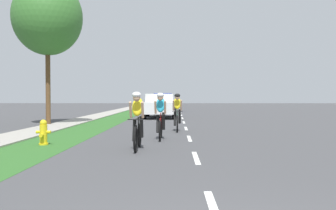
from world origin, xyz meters
TOP-DOWN VIEW (x-y plane):
  - ground_plane at (0.00, 20.00)m, footprint 120.00×120.00m
  - grass_verge at (-4.44, 20.00)m, footprint 1.97×70.00m
  - sidewalk_concrete at (-6.24, 20.00)m, footprint 1.63×70.00m
  - lane_markings_center at (0.00, 24.00)m, footprint 0.12×53.80m
  - fire_hydrant_yellow at (-4.44, 8.20)m, footprint 0.44×0.38m
  - cyclist_lead at (-1.52, 7.25)m, footprint 0.42×1.72m
  - cyclist_trailing at (-0.99, 9.67)m, footprint 0.42×1.72m
  - cyclist_distant at (-0.40, 12.64)m, footprint 0.42×1.72m
  - pickup_white at (-1.52, 22.46)m, footprint 2.22×5.10m
  - suv_blue at (-1.68, 33.60)m, footprint 2.15×4.70m
  - street_tree_near at (-7.01, 15.96)m, footprint 3.52×3.52m

SIDE VIEW (x-z plane):
  - ground_plane at x=0.00m, z-range 0.00..0.00m
  - grass_verge at x=-4.44m, z-range 0.00..0.01m
  - lane_markings_center at x=0.00m, z-range 0.00..0.01m
  - sidewalk_concrete at x=-6.24m, z-range -0.05..0.06m
  - fire_hydrant_yellow at x=-4.44m, z-range -0.01..0.75m
  - cyclist_lead at x=-1.52m, z-range 0.02..1.60m
  - cyclist_trailing at x=-0.99m, z-range 0.02..1.60m
  - cyclist_distant at x=-0.40m, z-range 0.02..1.60m
  - pickup_white at x=-1.52m, z-range 0.01..1.65m
  - suv_blue at x=-1.68m, z-range 0.05..1.84m
  - street_tree_near at x=-7.01m, z-range 1.77..9.22m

